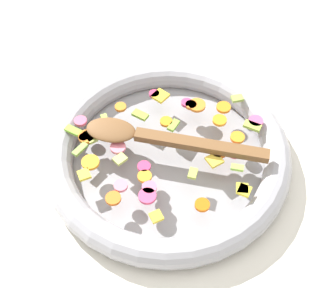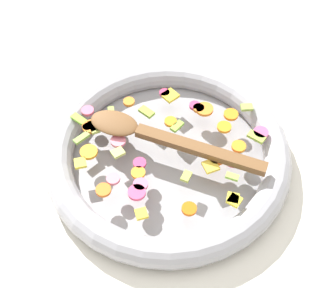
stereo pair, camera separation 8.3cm
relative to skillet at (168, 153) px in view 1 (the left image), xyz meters
The scene contains 4 objects.
ground_plane 0.02m from the skillet, ahead, with size 4.00×4.00×0.00m, color silver.
skillet is the anchor object (origin of this frame).
chopped_vegetables 0.03m from the skillet, 146.72° to the left, with size 0.35×0.31×0.01m.
wooden_spoon 0.05m from the skillet, 135.13° to the left, with size 0.26×0.26×0.01m.
Camera 1 is at (-0.28, -0.43, 0.71)m, focal length 50.00 mm.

